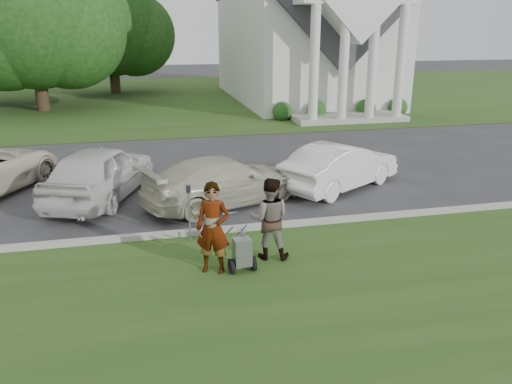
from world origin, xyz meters
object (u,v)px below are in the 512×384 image
object	(u,v)px
parking_meter_near	(189,206)
car_c	(223,181)
tree_left	(32,23)
person_right	(269,219)
tree_back	(110,29)
church	(304,11)
car_d	(340,166)
car_b	(100,172)
person_left	(213,229)
striping_cart	(242,253)

from	to	relation	value
parking_meter_near	car_c	bearing A→B (deg)	64.35
tree_left	person_right	distance (m)	24.94
car_c	tree_back	bearing A→B (deg)	-12.74
church	person_right	xyz separation A→B (m)	(-8.50, -24.19, -5.02)
parking_meter_near	person_right	bearing A→B (deg)	-37.56
tree_back	car_d	distance (m)	28.08
person_right	church	bearing A→B (deg)	-92.23
person_right	car_c	size ratio (longest dim) A/B	0.39
car_d	car_b	bearing A→B (deg)	53.81
person_right	car_b	xyz separation A→B (m)	(-3.91, 5.07, -0.10)
tree_left	person_left	bearing A→B (deg)	-72.91
car_b	striping_cart	bearing A→B (deg)	140.04
church	tree_back	world-z (taller)	church
tree_left	car_b	xyz separation A→B (m)	(4.61, -18.00, -4.29)
tree_back	person_left	xyz separation A→B (m)	(3.21, -31.47, -3.75)
church	tree_back	xyz separation A→B (m)	(-13.01, 6.87, -1.21)
tree_back	striping_cart	xyz separation A→B (m)	(3.79, -31.60, -4.29)
person_right	parking_meter_near	size ratio (longest dim) A/B	1.27
car_d	tree_back	bearing A→B (deg)	-14.67
tree_back	parking_meter_near	xyz separation A→B (m)	(2.88, -29.81, -3.81)
church	striping_cart	xyz separation A→B (m)	(-9.22, -24.73, -5.50)
person_right	car_d	size ratio (longest dim) A/B	0.42
tree_back	striping_cart	size ratio (longest dim) A/B	8.51
tree_back	person_right	bearing A→B (deg)	-81.74
person_left	parking_meter_near	size ratio (longest dim) A/B	1.34
church	car_d	xyz separation A→B (m)	(-5.05, -19.75, -5.21)
tree_back	person_right	world-z (taller)	tree_back
church	parking_meter_near	xyz separation A→B (m)	(-10.13, -22.93, -5.02)
striping_cart	car_c	xyz separation A→B (m)	(0.30, 4.32, 0.26)
car_b	person_right	bearing A→B (deg)	148.05
person_left	parking_meter_near	world-z (taller)	person_left
church	car_c	distance (m)	22.88
tree_back	car_d	bearing A→B (deg)	-73.36
car_b	car_c	size ratio (longest dim) A/B	1.01
striping_cart	tree_back	bearing A→B (deg)	90.68
church	person_right	distance (m)	26.13
person_left	person_right	world-z (taller)	person_left
tree_back	car_b	size ratio (longest dim) A/B	2.00
tree_back	parking_meter_near	world-z (taller)	tree_back
car_c	person_right	bearing A→B (deg)	165.06
car_b	tree_left	bearing A→B (deg)	-55.20
parking_meter_near	car_c	distance (m)	2.82
tree_left	parking_meter_near	world-z (taller)	tree_left
car_b	car_c	world-z (taller)	car_b
striping_cart	parking_meter_near	bearing A→B (deg)	110.84
car_c	striping_cart	bearing A→B (deg)	154.75
person_left	person_right	size ratio (longest dim) A/B	1.06
church	person_right	size ratio (longest dim) A/B	13.06
person_left	person_right	xyz separation A→B (m)	(1.30, 0.40, -0.05)
person_right	car_d	bearing A→B (deg)	-110.70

